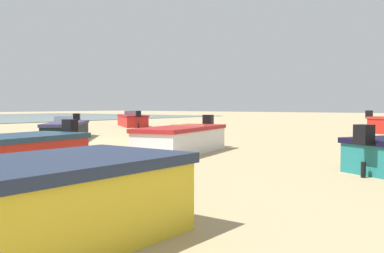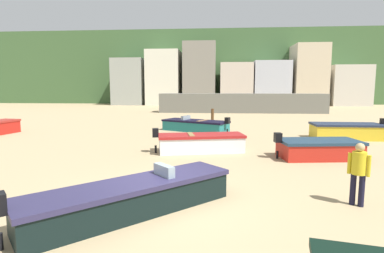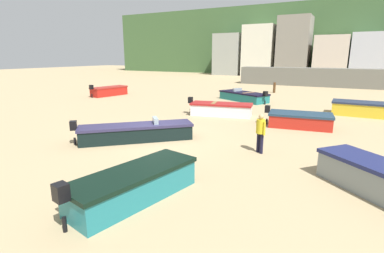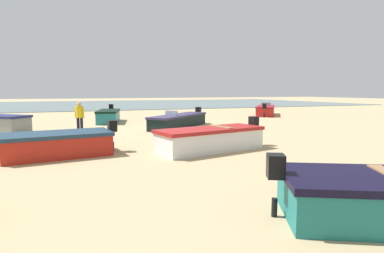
% 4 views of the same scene
% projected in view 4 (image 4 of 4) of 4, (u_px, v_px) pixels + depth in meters
% --- Properties ---
extents(ground_plane, '(160.00, 160.00, 0.00)m').
position_uv_depth(ground_plane, '(174.00, 129.00, 17.43)').
color(ground_plane, tan).
extents(tidal_water, '(80.00, 36.00, 0.06)m').
position_uv_depth(tidal_water, '(108.00, 104.00, 50.83)').
color(tidal_water, slate).
rests_on(tidal_water, ground).
extents(boat_black_0, '(4.64, 4.45, 1.08)m').
position_uv_depth(boat_black_0, '(179.00, 121.00, 18.30)').
color(boat_black_0, black).
rests_on(boat_black_0, ground).
extents(boat_teal_1, '(2.06, 4.13, 1.17)m').
position_uv_depth(boat_teal_1, '(109.00, 116.00, 21.28)').
color(boat_teal_1, '#1F727B').
rests_on(boat_teal_1, ground).
extents(boat_red_3, '(4.12, 4.83, 1.14)m').
position_uv_depth(boat_red_3, '(266.00, 110.00, 27.69)').
color(boat_red_3, red).
rests_on(boat_red_3, ground).
extents(boat_red_6, '(3.69, 2.11, 1.11)m').
position_uv_depth(boat_red_6, '(59.00, 144.00, 10.17)').
color(boat_red_6, '#B42319').
rests_on(boat_red_6, ground).
extents(boat_white_7, '(4.35, 2.25, 1.14)m').
position_uv_depth(boat_white_7, '(211.00, 139.00, 11.11)').
color(boat_white_7, silver).
rests_on(boat_white_7, ground).
extents(beach_walker_foreground, '(0.48, 0.47, 1.62)m').
position_uv_depth(beach_walker_foreground, '(80.00, 115.00, 15.38)').
color(beach_walker_foreground, black).
rests_on(beach_walker_foreground, ground).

